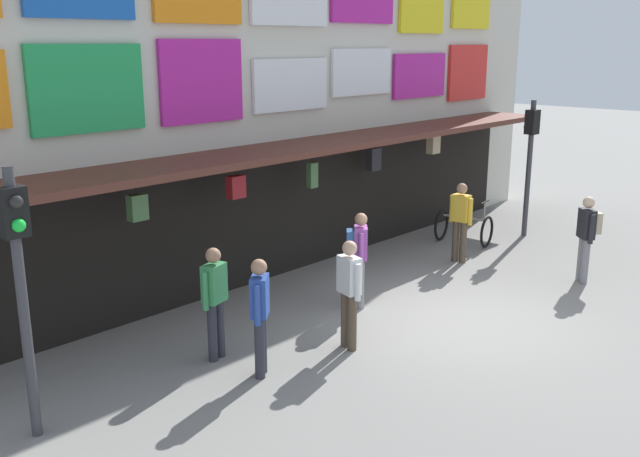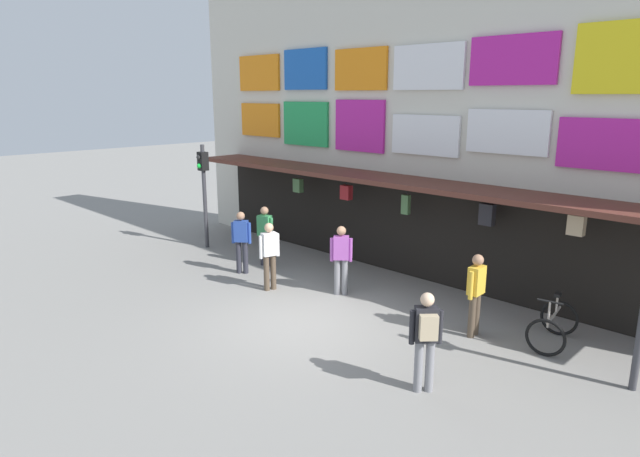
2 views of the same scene
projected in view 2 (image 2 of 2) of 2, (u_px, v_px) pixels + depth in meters
The scene contains 10 objects.
ground_plane at pixel (310, 322), 11.47m from camera, with size 80.00×80.00×0.00m, color gray.
shopfront at pixel (439, 123), 13.68m from camera, with size 18.00×2.60×8.00m.
traffic_light_near at pixel (204, 180), 16.59m from camera, with size 0.29×0.33×3.20m.
bicycle_parked at pixel (553, 326), 10.32m from camera, with size 0.90×1.26×1.05m.
pedestrian_in_blue at pixel (269, 253), 13.15m from camera, with size 0.31×0.51×1.68m.
pedestrian_in_black at pixel (476, 291), 10.59m from camera, with size 0.23×0.53×1.68m.
pedestrian_in_red at pixel (341, 255), 12.85m from camera, with size 0.47×0.47×1.68m.
pedestrian_in_green at pixel (241, 239), 14.39m from camera, with size 0.44×0.40×1.68m.
pedestrian_in_white at pixel (426, 335), 8.54m from camera, with size 0.47×0.47×1.68m.
pedestrian_in_purple at pixel (265, 233), 15.04m from camera, with size 0.51×0.31×1.68m.
Camera 2 is at (7.64, -7.45, 4.65)m, focal length 30.56 mm.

